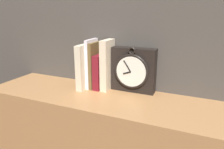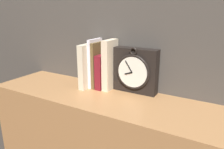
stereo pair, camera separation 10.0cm
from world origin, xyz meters
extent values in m
cube|color=#47423D|center=(0.00, 0.20, 1.30)|extent=(6.00, 0.05, 2.60)
cube|color=black|center=(0.06, 0.13, 1.00)|extent=(0.22, 0.06, 0.22)
torus|color=black|center=(0.06, 0.10, 1.00)|extent=(0.17, 0.01, 0.17)
cylinder|color=white|center=(0.06, 0.10, 1.00)|extent=(0.15, 0.01, 0.15)
cube|color=black|center=(0.04, 0.09, 0.99)|extent=(0.04, 0.00, 0.02)
cube|color=black|center=(0.04, 0.09, 1.03)|extent=(0.04, 0.00, 0.06)
torus|color=black|center=(0.06, 0.10, 1.10)|extent=(0.04, 0.01, 0.04)
cube|color=beige|center=(-0.19, 0.08, 1.01)|extent=(0.03, 0.16, 0.23)
cube|color=white|center=(-0.16, 0.10, 1.02)|extent=(0.02, 0.11, 0.26)
cube|color=brown|center=(-0.14, 0.10, 1.01)|extent=(0.02, 0.12, 0.24)
cube|color=maroon|center=(-0.11, 0.10, 0.98)|extent=(0.04, 0.12, 0.18)
cube|color=beige|center=(-0.07, 0.11, 1.02)|extent=(0.04, 0.11, 0.26)
camera|label=1|loc=(0.39, -0.87, 1.29)|focal=35.00mm
camera|label=2|loc=(0.48, -0.83, 1.29)|focal=35.00mm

